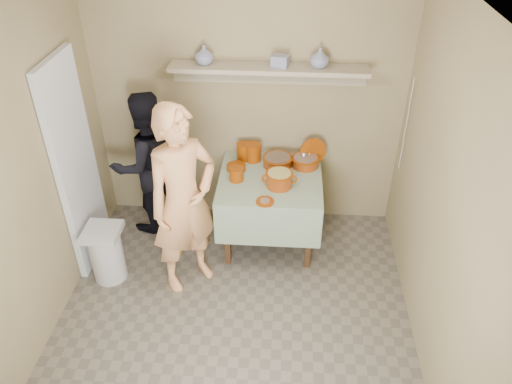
# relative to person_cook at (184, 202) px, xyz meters

# --- Properties ---
(ground) EXTENTS (3.50, 3.50, 0.00)m
(ground) POSITION_rel_person_cook_xyz_m (0.45, -0.66, -0.88)
(ground) COLOR #686052
(ground) RESTS_ON ground
(tile_panel) EXTENTS (0.06, 0.70, 2.00)m
(tile_panel) POSITION_rel_person_cook_xyz_m (-1.01, 0.29, 0.12)
(tile_panel) COLOR silver
(tile_panel) RESTS_ON ground
(plate_stack_a) EXTENTS (0.13, 0.13, 0.18)m
(plate_stack_a) POSITION_rel_person_cook_xyz_m (0.42, 0.92, -0.03)
(plate_stack_a) COLOR #7A2C01
(plate_stack_a) RESTS_ON serving_table
(plate_stack_b) EXTENTS (0.15, 0.15, 0.18)m
(plate_stack_b) POSITION_rel_person_cook_xyz_m (0.52, 0.91, -0.03)
(plate_stack_b) COLOR #7A2C01
(plate_stack_b) RESTS_ON serving_table
(bowl_stack) EXTENTS (0.14, 0.14, 0.14)m
(bowl_stack) POSITION_rel_person_cook_xyz_m (0.39, 0.54, -0.05)
(bowl_stack) COLOR #7A2C01
(bowl_stack) RESTS_ON serving_table
(empty_bowl) EXTENTS (0.18, 0.18, 0.05)m
(empty_bowl) POSITION_rel_person_cook_xyz_m (0.37, 0.72, -0.09)
(empty_bowl) COLOR #7A2C01
(empty_bowl) RESTS_ON serving_table
(propped_lid) EXTENTS (0.28, 0.16, 0.26)m
(propped_lid) POSITION_rel_person_cook_xyz_m (1.10, 0.92, 0.00)
(propped_lid) COLOR #7A2C01
(propped_lid) RESTS_ON serving_table
(vase_right) EXTENTS (0.19, 0.19, 0.18)m
(vase_right) POSITION_rel_person_cook_xyz_m (1.10, 0.96, 0.93)
(vase_right) COLOR navy
(vase_right) RESTS_ON wall_shelf
(vase_left) EXTENTS (0.19, 0.19, 0.18)m
(vase_left) POSITION_rel_person_cook_xyz_m (0.08, 0.97, 0.93)
(vase_left) COLOR navy
(vase_left) RESTS_ON wall_shelf
(ceramic_box) EXTENTS (0.17, 0.14, 0.10)m
(ceramic_box) POSITION_rel_person_cook_xyz_m (0.76, 0.95, 0.89)
(ceramic_box) COLOR navy
(ceramic_box) RESTS_ON wall_shelf
(person_cook) EXTENTS (0.76, 0.74, 1.76)m
(person_cook) POSITION_rel_person_cook_xyz_m (0.00, 0.00, 0.00)
(person_cook) COLOR #ECA266
(person_cook) RESTS_ON ground
(person_helper) EXTENTS (0.93, 0.90, 1.50)m
(person_helper) POSITION_rel_person_cook_xyz_m (-0.53, 0.79, -0.13)
(person_helper) COLOR black
(person_helper) RESTS_ON ground
(room_shell) EXTENTS (3.04, 3.54, 2.62)m
(room_shell) POSITION_rel_person_cook_xyz_m (0.45, -0.66, 0.73)
(room_shell) COLOR #97875C
(room_shell) RESTS_ON ground
(serving_table) EXTENTS (0.97, 0.97, 0.76)m
(serving_table) POSITION_rel_person_cook_xyz_m (0.70, 0.62, -0.24)
(serving_table) COLOR #4C2D16
(serving_table) RESTS_ON ground
(cazuela_meat_a) EXTENTS (0.30, 0.30, 0.10)m
(cazuela_meat_a) POSITION_rel_person_cook_xyz_m (0.76, 0.83, -0.06)
(cazuela_meat_a) COLOR maroon
(cazuela_meat_a) RESTS_ON serving_table
(cazuela_meat_b) EXTENTS (0.28, 0.28, 0.10)m
(cazuela_meat_b) POSITION_rel_person_cook_xyz_m (1.03, 0.84, -0.06)
(cazuela_meat_b) COLOR maroon
(cazuela_meat_b) RESTS_ON serving_table
(ladle) EXTENTS (0.08, 0.26, 0.19)m
(ladle) POSITION_rel_person_cook_xyz_m (1.02, 0.86, -0.01)
(ladle) COLOR silver
(ladle) RESTS_ON cazuela_meat_b
(cazuela_rice) EXTENTS (0.33, 0.25, 0.14)m
(cazuela_rice) POSITION_rel_person_cook_xyz_m (0.79, 0.47, -0.04)
(cazuela_rice) COLOR maroon
(cazuela_rice) RESTS_ON serving_table
(front_plate) EXTENTS (0.16, 0.16, 0.03)m
(front_plate) POSITION_rel_person_cook_xyz_m (0.67, 0.20, -0.11)
(front_plate) COLOR #7A2C01
(front_plate) RESTS_ON serving_table
(wall_shelf) EXTENTS (1.80, 0.25, 0.21)m
(wall_shelf) POSITION_rel_person_cook_xyz_m (0.65, 0.99, 0.79)
(wall_shelf) COLOR tan
(wall_shelf) RESTS_ON room_shell
(trash_bin) EXTENTS (0.32, 0.32, 0.56)m
(trash_bin) POSITION_rel_person_cook_xyz_m (-0.76, -0.03, -0.60)
(trash_bin) COLOR silver
(trash_bin) RESTS_ON ground
(electrical_cord) EXTENTS (0.01, 0.05, 0.90)m
(electrical_cord) POSITION_rel_person_cook_xyz_m (1.92, 0.82, 0.37)
(electrical_cord) COLOR silver
(electrical_cord) RESTS_ON wall_shelf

